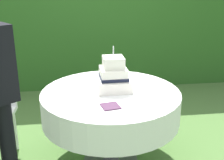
{
  "coord_description": "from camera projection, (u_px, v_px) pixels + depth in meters",
  "views": [
    {
      "loc": [
        -0.3,
        -2.42,
        1.7
      ],
      "look_at": [
        0.02,
        0.03,
        0.83
      ],
      "focal_mm": 47.11,
      "sensor_mm": 36.0,
      "label": 1
    }
  ],
  "objects": [
    {
      "name": "foliage_hedge",
      "position": [
        93.0,
        15.0,
        4.53
      ],
      "size": [
        5.41,
        0.43,
        2.27
      ],
      "primitive_type": "cube",
      "color": "#28561E",
      "rests_on": "ground_plane"
    },
    {
      "name": "cake_table",
      "position": [
        111.0,
        106.0,
        2.67
      ],
      "size": [
        1.25,
        1.25,
        0.73
      ],
      "color": "#4C4C51",
      "rests_on": "ground_plane"
    },
    {
      "name": "wedding_cake",
      "position": [
        114.0,
        77.0,
        2.64
      ],
      "size": [
        0.31,
        0.32,
        0.4
      ],
      "color": "white",
      "rests_on": "cake_table"
    },
    {
      "name": "serving_plate_near",
      "position": [
        86.0,
        104.0,
        2.36
      ],
      "size": [
        0.11,
        0.11,
        0.01
      ],
      "primitive_type": "cylinder",
      "color": "white",
      "rests_on": "cake_table"
    },
    {
      "name": "napkin_stack",
      "position": [
        110.0,
        106.0,
        2.32
      ],
      "size": [
        0.16,
        0.16,
        0.01
      ],
      "primitive_type": "cube",
      "rotation": [
        0.0,
        0.0,
        0.21
      ],
      "color": "#4C2D47",
      "rests_on": "cake_table"
    },
    {
      "name": "serving_plate_far",
      "position": [
        161.0,
        97.0,
        2.49
      ],
      "size": [
        0.14,
        0.14,
        0.01
      ],
      "primitive_type": "cylinder",
      "color": "white",
      "rests_on": "cake_table"
    },
    {
      "name": "serving_plate_left",
      "position": [
        149.0,
        89.0,
        2.66
      ],
      "size": [
        0.13,
        0.13,
        0.01
      ],
      "primitive_type": "cylinder",
      "color": "white",
      "rests_on": "cake_table"
    }
  ]
}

